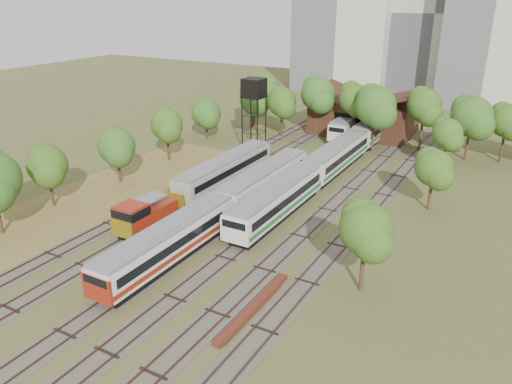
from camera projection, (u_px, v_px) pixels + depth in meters
The scene contains 16 objects.
ground at pixel (127, 312), 37.34m from camera, with size 240.00×240.00×0.00m, color #475123.
dry_grass_patch at pixel (52, 221), 52.02m from camera, with size 14.00×60.00×0.04m, color brown.
tracks at pixel (274, 198), 57.78m from camera, with size 24.60×80.00×0.19m.
railcar_red_set at pixel (223, 208), 50.73m from camera, with size 2.86×34.58×3.53m.
railcar_green_set at pixel (337, 156), 66.28m from camera, with size 2.99×52.08×3.70m.
railcar_rear at pixel (354, 123), 82.63m from camera, with size 2.97×16.08×3.67m.
shunter_locomotive at pixel (144, 216), 49.35m from camera, with size 2.66×8.10×3.48m.
old_grey_coach at pixel (225, 170), 61.25m from camera, with size 2.82×18.00×3.49m.
water_tower at pixel (254, 90), 73.09m from camera, with size 3.05×3.05×10.56m.
rail_pile_near at pixel (253, 307), 37.70m from camera, with size 0.68×10.24×0.34m, color #60291B.
rail_pile_far at pixel (253, 311), 37.25m from camera, with size 0.52×8.35×0.27m, color #60291B.
maintenance_shed at pixel (364, 116), 83.45m from camera, with size 16.45×11.55×7.58m.
tree_band_left at pixel (133, 135), 64.18m from camera, with size 7.31×76.07×8.49m.
tree_band_far at pixel (393, 108), 73.69m from camera, with size 49.96×9.99×9.86m.
tree_band_right at pixel (421, 171), 51.22m from camera, with size 5.40×37.09×7.55m.
tower_centre at pixel (443, 12), 110.30m from camera, with size 20.00×18.00×36.00m, color #BAB6A9.
Camera 1 is at (23.81, -22.40, 22.36)m, focal length 35.00 mm.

